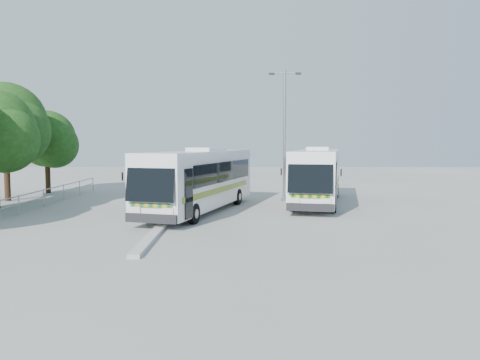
{
  "coord_description": "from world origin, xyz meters",
  "views": [
    {
      "loc": [
        0.93,
        -20.22,
        3.59
      ],
      "look_at": [
        1.05,
        2.76,
        1.77
      ],
      "focal_mm": 35.0,
      "sensor_mm": 36.0,
      "label": 1
    }
  ],
  "objects_px": {
    "coach_adjacent": "(317,174)",
    "tree_far_e": "(48,139)",
    "tree_far_d": "(6,123)",
    "lamppost": "(285,129)",
    "coach_main": "(200,179)"
  },
  "relations": [
    {
      "from": "tree_far_d",
      "to": "tree_far_e",
      "type": "relative_size",
      "value": 1.24
    },
    {
      "from": "tree_far_e",
      "to": "coach_adjacent",
      "type": "xyz_separation_m",
      "value": [
        18.3,
        -5.87,
        -2.15
      ]
    },
    {
      "from": "tree_far_d",
      "to": "coach_adjacent",
      "type": "xyz_separation_m",
      "value": [
        18.98,
        -1.37,
        -3.08
      ]
    },
    {
      "from": "tree_far_d",
      "to": "coach_main",
      "type": "distance_m",
      "value": 13.53
    },
    {
      "from": "tree_far_e",
      "to": "coach_main",
      "type": "relative_size",
      "value": 0.51
    },
    {
      "from": "tree_far_d",
      "to": "tree_far_e",
      "type": "bearing_deg",
      "value": 81.37
    },
    {
      "from": "coach_main",
      "to": "coach_adjacent",
      "type": "height_order",
      "value": "coach_adjacent"
    },
    {
      "from": "tree_far_d",
      "to": "coach_adjacent",
      "type": "height_order",
      "value": "tree_far_d"
    },
    {
      "from": "tree_far_e",
      "to": "lamppost",
      "type": "distance_m",
      "value": 17.14
    },
    {
      "from": "lamppost",
      "to": "coach_adjacent",
      "type": "bearing_deg",
      "value": -23.75
    },
    {
      "from": "coach_adjacent",
      "to": "lamppost",
      "type": "xyz_separation_m",
      "value": [
        -1.86,
        1.01,
        2.69
      ]
    },
    {
      "from": "coach_adjacent",
      "to": "tree_far_d",
      "type": "bearing_deg",
      "value": -171.07
    },
    {
      "from": "tree_far_d",
      "to": "lamppost",
      "type": "relative_size",
      "value": 0.91
    },
    {
      "from": "coach_adjacent",
      "to": "tree_far_e",
      "type": "bearing_deg",
      "value": 175.26
    },
    {
      "from": "coach_main",
      "to": "lamppost",
      "type": "relative_size",
      "value": 1.44
    }
  ]
}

